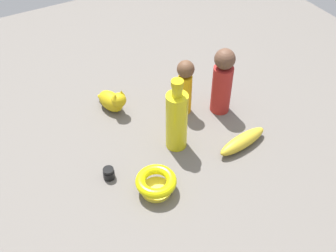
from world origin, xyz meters
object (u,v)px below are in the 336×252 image
at_px(cat_figurine, 113,101).
at_px(nail_polish_jar, 109,173).
at_px(bowl, 156,183).
at_px(banana, 243,141).
at_px(person_figure_child, 185,85).
at_px(person_figure_adult, 222,81).
at_px(bottle_tall, 177,120).

distance_m(cat_figurine, nail_polish_jar, 0.29).
bearing_deg(bowl, banana, 4.27).
relative_size(bowl, nail_polish_jar, 3.23).
xyz_separation_m(person_figure_child, banana, (0.07, -0.22, -0.08)).
bearing_deg(person_figure_child, person_figure_adult, -25.25).
bearing_deg(person_figure_adult, nail_polish_jar, -168.07).
xyz_separation_m(bowl, bottle_tall, (0.13, 0.12, 0.07)).
bearing_deg(nail_polish_jar, bottle_tall, 4.99).
distance_m(bottle_tall, banana, 0.21).
bearing_deg(person_figure_child, nail_polish_jar, -156.69).
bearing_deg(bowl, person_figure_adult, 30.05).
height_order(nail_polish_jar, banana, banana).
height_order(person_figure_child, nail_polish_jar, person_figure_child).
distance_m(bowl, person_figure_adult, 0.40).
xyz_separation_m(bowl, cat_figurine, (0.03, 0.36, 0.01)).
relative_size(person_figure_child, person_figure_adult, 0.84).
xyz_separation_m(nail_polish_jar, person_figure_adult, (0.43, 0.09, 0.10)).
xyz_separation_m(person_figure_child, person_figure_adult, (0.10, -0.05, 0.01)).
distance_m(bowl, person_figure_child, 0.34).
distance_m(bowl, cat_figurine, 0.36).
height_order(cat_figurine, bottle_tall, bottle_tall).
height_order(person_figure_child, banana, person_figure_child).
bearing_deg(bowl, nail_polish_jar, 131.32).
xyz_separation_m(nail_polish_jar, bottle_tall, (0.22, 0.02, 0.08)).
bearing_deg(bottle_tall, cat_figurine, 112.82).
bearing_deg(nail_polish_jar, person_figure_child, 23.31).
xyz_separation_m(cat_figurine, person_figure_child, (0.20, -0.12, 0.07)).
height_order(cat_figurine, person_figure_adult, person_figure_adult).
xyz_separation_m(bowl, person_figure_adult, (0.34, 0.19, 0.08)).
height_order(cat_figurine, person_figure_child, person_figure_child).
height_order(cat_figurine, banana, cat_figurine).
bearing_deg(nail_polish_jar, banana, -11.84).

